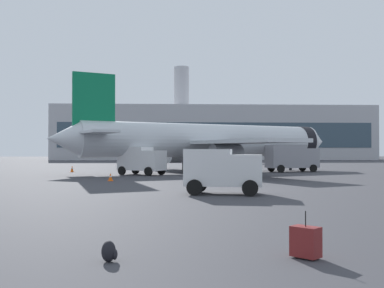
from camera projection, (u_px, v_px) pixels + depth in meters
airplane_at_gate at (207, 141)px, 53.42m from camera, size 33.85×31.11×10.50m
service_truck at (141, 159)px, 47.82m from camera, size 5.22×4.47×2.90m
fuel_truck at (291, 157)px, 54.69m from camera, size 6.39×3.83×3.20m
cargo_van at (222, 169)px, 26.60m from camera, size 4.71×3.05×2.60m
safety_cone_near at (110, 177)px, 38.19m from camera, size 0.44×0.44×0.65m
safety_cone_mid at (227, 166)px, 63.68m from camera, size 0.44×0.44×0.75m
safety_cone_far at (72, 169)px, 54.44m from camera, size 0.44×0.44×0.76m
rolling_suitcase at (306, 242)px, 10.72m from camera, size 0.73×0.74×1.10m
traveller_backpack at (109, 252)px, 10.38m from camera, size 0.36×0.40×0.48m
terminal_building at (212, 133)px, 134.68m from camera, size 88.48×23.62×26.93m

